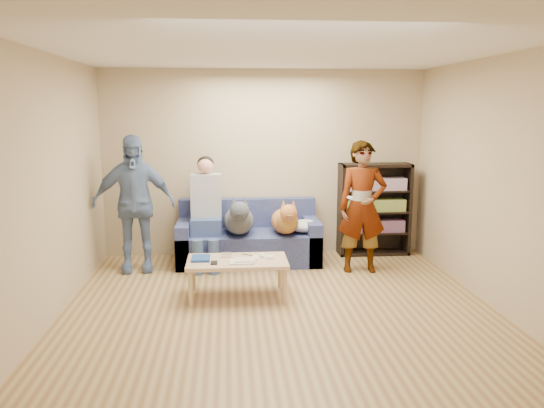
{
  "coord_description": "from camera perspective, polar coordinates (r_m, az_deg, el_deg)",
  "views": [
    {
      "loc": [
        -0.51,
        -4.93,
        2.06
      ],
      "look_at": [
        0.0,
        1.2,
        0.95
      ],
      "focal_mm": 35.0,
      "sensor_mm": 36.0,
      "label": 1
    }
  ],
  "objects": [
    {
      "name": "ground",
      "position": [
        5.37,
        1.08,
        -12.34
      ],
      "size": [
        5.0,
        5.0,
        0.0
      ],
      "primitive_type": "plane",
      "color": "olive",
      "rests_on": "ground"
    },
    {
      "name": "ceiling",
      "position": [
        4.99,
        1.19,
        16.45
      ],
      "size": [
        5.0,
        5.0,
        0.0
      ],
      "primitive_type": "plane",
      "rotation": [
        3.14,
        0.0,
        0.0
      ],
      "color": "white",
      "rests_on": "ground"
    },
    {
      "name": "wall_back",
      "position": [
        7.49,
        -0.82,
        4.4
      ],
      "size": [
        4.5,
        0.0,
        4.5
      ],
      "primitive_type": "plane",
      "rotation": [
        1.57,
        0.0,
        0.0
      ],
      "color": "tan",
      "rests_on": "ground"
    },
    {
      "name": "wall_front",
      "position": [
        2.6,
        6.81,
        -6.84
      ],
      "size": [
        4.5,
        0.0,
        4.5
      ],
      "primitive_type": "plane",
      "rotation": [
        -1.57,
        0.0,
        0.0
      ],
      "color": "tan",
      "rests_on": "ground"
    },
    {
      "name": "wall_left",
      "position": [
        5.28,
        -23.93,
        1.08
      ],
      "size": [
        0.0,
        5.0,
        5.0
      ],
      "primitive_type": "plane",
      "rotation": [
        1.57,
        0.0,
        1.57
      ],
      "color": "tan",
      "rests_on": "ground"
    },
    {
      "name": "wall_right",
      "position": [
        5.7,
        24.26,
        1.66
      ],
      "size": [
        0.0,
        5.0,
        5.0
      ],
      "primitive_type": "plane",
      "rotation": [
        1.57,
        0.0,
        -1.57
      ],
      "color": "tan",
      "rests_on": "ground"
    },
    {
      "name": "blanket",
      "position": [
        7.12,
        3.59,
        -2.36
      ],
      "size": [
        0.47,
        0.39,
        0.16
      ],
      "primitive_type": "ellipsoid",
      "color": "silver",
      "rests_on": "sofa"
    },
    {
      "name": "person_standing_right",
      "position": [
        6.78,
        9.69,
        -0.33
      ],
      "size": [
        0.63,
        0.43,
        1.67
      ],
      "primitive_type": "imported",
      "rotation": [
        0.0,
        0.0,
        -0.05
      ],
      "color": "gray",
      "rests_on": "ground"
    },
    {
      "name": "person_standing_left",
      "position": [
        6.93,
        -14.67,
        0.04
      ],
      "size": [
        1.06,
        0.53,
        1.75
      ],
      "primitive_type": "imported",
      "rotation": [
        0.0,
        0.0,
        0.1
      ],
      "color": "#677CA5",
      "rests_on": "ground"
    },
    {
      "name": "held_controller",
      "position": [
        6.52,
        8.46,
        0.67
      ],
      "size": [
        0.07,
        0.12,
        0.03
      ],
      "primitive_type": "cube",
      "rotation": [
        0.0,
        0.0,
        0.3
      ],
      "color": "white",
      "rests_on": "person_standing_right"
    },
    {
      "name": "notebook_blue",
      "position": [
        5.93,
        -7.66,
        -5.8
      ],
      "size": [
        0.2,
        0.26,
        0.03
      ],
      "primitive_type": "cube",
      "color": "navy",
      "rests_on": "coffee_table"
    },
    {
      "name": "papers",
      "position": [
        5.78,
        -3.25,
        -6.2
      ],
      "size": [
        0.26,
        0.2,
        0.02
      ],
      "primitive_type": "cube",
      "color": "silver",
      "rests_on": "coffee_table"
    },
    {
      "name": "magazine",
      "position": [
        5.79,
        -2.96,
        -6.01
      ],
      "size": [
        0.22,
        0.17,
        0.01
      ],
      "primitive_type": "cube",
      "color": "beige",
      "rests_on": "coffee_table"
    },
    {
      "name": "camera_silver",
      "position": [
        5.98,
        -4.94,
        -5.47
      ],
      "size": [
        0.11,
        0.06,
        0.05
      ],
      "primitive_type": "cube",
      "color": "silver",
      "rests_on": "coffee_table"
    },
    {
      "name": "controller_a",
      "position": [
        5.98,
        -1.09,
        -5.55
      ],
      "size": [
        0.04,
        0.13,
        0.03
      ],
      "primitive_type": "cube",
      "color": "silver",
      "rests_on": "coffee_table"
    },
    {
      "name": "controller_b",
      "position": [
        5.9,
        -0.26,
        -5.74
      ],
      "size": [
        0.09,
        0.06,
        0.03
      ],
      "primitive_type": "cube",
      "color": "white",
      "rests_on": "coffee_table"
    },
    {
      "name": "headphone_cup_a",
      "position": [
        5.86,
        -1.79,
        -5.93
      ],
      "size": [
        0.07,
        0.07,
        0.02
      ],
      "primitive_type": "cylinder",
      "color": "white",
      "rests_on": "coffee_table"
    },
    {
      "name": "headphone_cup_b",
      "position": [
        5.93,
        -1.83,
        -5.72
      ],
      "size": [
        0.07,
        0.07,
        0.02
      ],
      "primitive_type": "cylinder",
      "color": "white",
      "rests_on": "coffee_table"
    },
    {
      "name": "pen_orange",
      "position": [
        5.72,
        -3.94,
        -6.42
      ],
      "size": [
        0.13,
        0.06,
        0.01
      ],
      "primitive_type": "cylinder",
      "rotation": [
        0.0,
        1.57,
        0.35
      ],
      "color": "#D4601D",
      "rests_on": "coffee_table"
    },
    {
      "name": "pen_black",
      "position": [
        6.05,
        -2.65,
        -5.48
      ],
      "size": [
        0.13,
        0.08,
        0.01
      ],
      "primitive_type": "cylinder",
      "rotation": [
        0.0,
        1.57,
        -0.52
      ],
      "color": "black",
      "rests_on": "coffee_table"
    },
    {
      "name": "wallet",
      "position": [
        5.76,
        -6.25,
        -6.3
      ],
      "size": [
        0.07,
        0.12,
        0.02
      ],
      "primitive_type": "cube",
      "color": "black",
      "rests_on": "coffee_table"
    },
    {
      "name": "sofa",
      "position": [
        7.25,
        -2.56,
        -3.98
      ],
      "size": [
        1.9,
        0.85,
        0.82
      ],
      "color": "#515B93",
      "rests_on": "ground"
    },
    {
      "name": "person_seated",
      "position": [
        7.03,
        -7.11,
        -0.41
      ],
      "size": [
        0.4,
        0.73,
        1.47
      ],
      "color": "#3A4E80",
      "rests_on": "sofa"
    },
    {
      "name": "dog_gray",
      "position": [
        6.97,
        -3.57,
        -1.63
      ],
      "size": [
        0.4,
        1.24,
        0.58
      ],
      "color": "#494B52",
      "rests_on": "sofa"
    },
    {
      "name": "dog_tan",
      "position": [
        6.99,
        1.46,
        -1.75
      ],
      "size": [
        0.36,
        1.14,
        0.52
      ],
      "color": "#B66037",
      "rests_on": "sofa"
    },
    {
      "name": "coffee_table",
      "position": [
        5.89,
        -3.76,
        -6.44
      ],
      "size": [
        1.1,
        0.6,
        0.42
      ],
      "color": "#D6B184",
      "rests_on": "ground"
    },
    {
      "name": "bookshelf",
      "position": [
        7.67,
        10.91,
        -0.33
      ],
      "size": [
        1.0,
        0.34,
        1.3
      ],
      "color": "black",
      "rests_on": "ground"
    }
  ]
}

